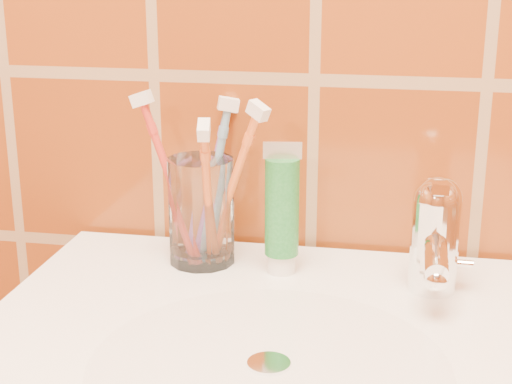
# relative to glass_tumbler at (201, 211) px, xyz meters

# --- Properties ---
(glass_tumbler) EXTENTS (0.10, 0.10, 0.12)m
(glass_tumbler) POSITION_rel_glass_tumbler_xyz_m (0.00, 0.00, 0.00)
(glass_tumbler) COLOR white
(glass_tumbler) RESTS_ON pedestal_sink
(toothpaste_tube) EXTENTS (0.04, 0.04, 0.14)m
(toothpaste_tube) POSITION_rel_glass_tumbler_xyz_m (0.09, -0.01, 0.01)
(toothpaste_tube) COLOR white
(toothpaste_tube) RESTS_ON pedestal_sink
(faucet) EXTENTS (0.05, 0.11, 0.12)m
(faucet) POSITION_rel_glass_tumbler_xyz_m (0.25, -0.03, 0.01)
(faucet) COLOR white
(faucet) RESTS_ON pedestal_sink
(toothbrush_0) EXTENTS (0.16, 0.15, 0.20)m
(toothbrush_0) POSITION_rel_glass_tumbler_xyz_m (0.04, -0.01, 0.03)
(toothbrush_0) COLOR orange
(toothbrush_0) RESTS_ON glass_tumbler
(toothbrush_1) EXTENTS (0.10, 0.16, 0.20)m
(toothbrush_1) POSITION_rel_glass_tumbler_xyz_m (0.00, 0.04, 0.03)
(toothbrush_1) COLOR #7E489B
(toothbrush_1) RESTS_ON glass_tumbler
(toothbrush_2) EXTENTS (0.10, 0.10, 0.19)m
(toothbrush_2) POSITION_rel_glass_tumbler_xyz_m (-0.03, -0.01, 0.03)
(toothbrush_2) COLOR red
(toothbrush_2) RESTS_ON glass_tumbler
(toothbrush_3) EXTENTS (0.08, 0.07, 0.19)m
(toothbrush_3) POSITION_rel_glass_tumbler_xyz_m (0.01, 0.01, 0.03)
(toothbrush_3) COLOR #6F9FC6
(toothbrush_3) RESTS_ON glass_tumbler
(toothbrush_4) EXTENTS (0.06, 0.16, 0.20)m
(toothbrush_4) POSITION_rel_glass_tumbler_xyz_m (0.02, -0.03, 0.03)
(toothbrush_4) COLOR #CC5B24
(toothbrush_4) RESTS_ON glass_tumbler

